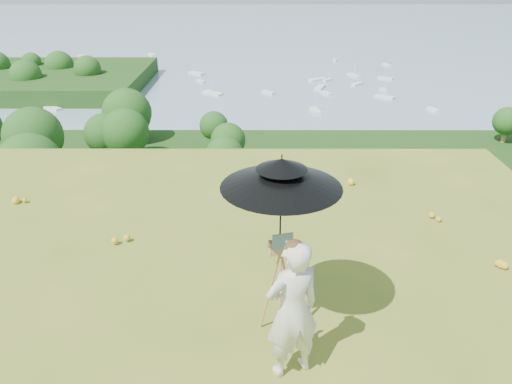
{
  "coord_description": "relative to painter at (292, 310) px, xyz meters",
  "views": [
    {
      "loc": [
        1.33,
        -4.59,
        4.31
      ],
      "look_at": [
        1.32,
        2.72,
        0.85
      ],
      "focal_mm": 35.0,
      "sensor_mm": 36.0,
      "label": 1
    }
  ],
  "objects": [
    {
      "name": "wildflowers",
      "position": [
        -1.72,
        0.53,
        -0.8
      ],
      "size": [
        10.0,
        10.5,
        0.12
      ],
      "primitive_type": null,
      "color": "gold",
      "rests_on": "ground"
    },
    {
      "name": "painter",
      "position": [
        0.0,
        0.0,
        0.0
      ],
      "size": [
        0.74,
        0.63,
        1.72
      ],
      "primitive_type": "imported",
      "rotation": [
        0.0,
        0.0,
        3.55
      ],
      "color": "silver",
      "rests_on": "ground"
    },
    {
      "name": "slope_trees",
      "position": [
        -1.72,
        35.28,
        -15.86
      ],
      "size": [
        110.0,
        50.0,
        6.0
      ],
      "primitive_type": null,
      "color": "#174314",
      "rests_on": "forest_slope"
    },
    {
      "name": "peninsula",
      "position": [
        -76.72,
        155.28,
        -29.86
      ],
      "size": [
        90.0,
        60.0,
        12.0
      ],
      "primitive_type": null,
      "color": "#183A0F",
      "rests_on": "bay_water"
    },
    {
      "name": "shoreline_tier",
      "position": [
        -1.72,
        75.28,
        -36.86
      ],
      "size": [
        170.0,
        28.0,
        8.0
      ],
      "primitive_type": "cube",
      "color": "gray",
      "rests_on": "bay_water"
    },
    {
      "name": "harbor_town",
      "position": [
        -1.72,
        75.28,
        -30.36
      ],
      "size": [
        110.0,
        22.0,
        5.0
      ],
      "primitive_type": null,
      "color": "silver",
      "rests_on": "shoreline_tier"
    },
    {
      "name": "bay_water",
      "position": [
        -1.72,
        240.28,
        -34.86
      ],
      "size": [
        700.0,
        700.0,
        0.0
      ],
      "primitive_type": "plane",
      "color": "#7494A5",
      "rests_on": "ground"
    },
    {
      "name": "forest_slope",
      "position": [
        -1.72,
        35.28,
        -29.86
      ],
      "size": [
        140.0,
        56.0,
        22.0
      ],
      "primitive_type": "cube",
      "color": "#183A0F",
      "rests_on": "bay_water"
    },
    {
      "name": "ground",
      "position": [
        -1.72,
        0.28,
        -0.86
      ],
      "size": [
        14.0,
        14.0,
        0.0
      ],
      "primitive_type": "plane",
      "color": "#5A7320",
      "rests_on": "ground"
    },
    {
      "name": "sun_umbrella",
      "position": [
        -0.12,
        0.63,
        0.96
      ],
      "size": [
        1.68,
        1.68,
        1.19
      ],
      "primitive_type": null,
      "rotation": [
        0.0,
        0.0,
        0.29
      ],
      "color": "black",
      "rests_on": "field_easel"
    },
    {
      "name": "field_easel",
      "position": [
        -0.11,
        0.6,
        -0.12
      ],
      "size": [
        0.69,
        0.69,
        1.49
      ],
      "primitive_type": null,
      "rotation": [
        0.0,
        0.0,
        0.26
      ],
      "color": "#986840",
      "rests_on": "ground"
    },
    {
      "name": "painter_cap",
      "position": [
        0.0,
        0.0,
        0.81
      ],
      "size": [
        0.27,
        0.3,
        0.1
      ],
      "primitive_type": null,
      "rotation": [
        0.0,
        0.0,
        0.26
      ],
      "color": "#BD6772",
      "rests_on": "painter"
    },
    {
      "name": "moored_boats",
      "position": [
        -14.22,
        161.28,
        -34.51
      ],
      "size": [
        140.0,
        140.0,
        0.7
      ],
      "primitive_type": null,
      "color": "white",
      "rests_on": "bay_water"
    }
  ]
}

